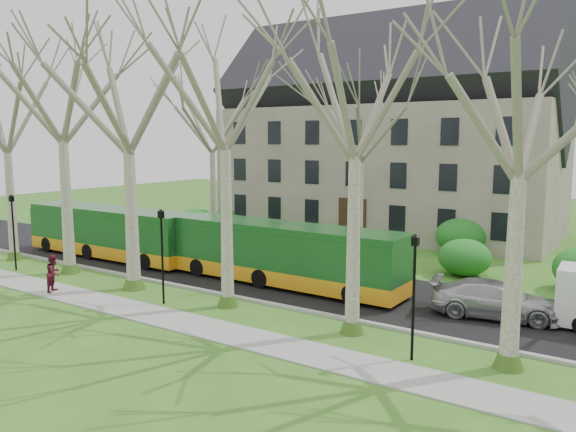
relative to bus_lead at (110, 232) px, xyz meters
The scene contains 13 objects.
ground 16.79m from the bus_lead, 14.88° to the right, with size 120.00×120.00×0.00m, color #386D1F.
sidewalk 17.59m from the bus_lead, 22.81° to the right, with size 70.00×2.00×0.06m, color gray.
road 16.27m from the bus_lead, ahead, with size 80.00×8.00×0.06m, color black.
curb 16.46m from the bus_lead, ahead, with size 80.00×0.25×0.14m, color #A5A39E.
building 23.07m from the bus_lead, 62.77° to the left, with size 26.50×12.20×16.00m.
tree_row_verge 17.46m from the bus_lead, 13.88° to the right, with size 49.00×7.00×14.00m.
tree_row_far 16.82m from the bus_lead, 24.38° to the left, with size 33.00×7.00×12.00m.
lamp_row 17.01m from the bus_lead, 18.14° to the right, with size 36.22×0.22×4.30m.
hedges 15.05m from the bus_lead, 40.24° to the left, with size 30.60×8.60×2.00m.
bus_lead is the anchor object (origin of this frame).
bus_follow 13.05m from the bus_lead, ahead, with size 13.03×2.72×3.26m, color #164E1D, non-canonical shape.
sedan 23.46m from the bus_lead, ahead, with size 2.15×5.29×1.53m, color #A5A4A9.
pedestrian_b 8.14m from the bus_lead, 58.43° to the right, with size 0.89×0.69×1.83m, color #511222.
Camera 1 is at (12.64, -18.73, 7.56)m, focal length 35.00 mm.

